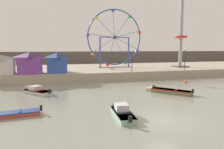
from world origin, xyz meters
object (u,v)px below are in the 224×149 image
object	(u,v)px
carnival_booth_blue_tent	(57,62)
promenade_lamp_near	(132,57)
promenade_lamp_far	(185,56)
mooring_buoy_orange	(186,82)
ferris_wheel_blue_frame	(115,38)
carnival_booth_purple_stall	(30,63)
motorboat_pale_grey	(33,91)
carnival_booth_white_ticket	(0,64)
motorboat_olive_wood	(163,90)
motorboat_seafoam	(120,111)
drop_tower_steel_tower	(181,34)

from	to	relation	value
carnival_booth_blue_tent	promenade_lamp_near	size ratio (longest dim) A/B	1.01
promenade_lamp_far	mooring_buoy_orange	size ratio (longest dim) A/B	9.01
ferris_wheel_blue_frame	carnival_booth_purple_stall	bearing A→B (deg)	-154.68
motorboat_pale_grey	carnival_booth_white_ticket	distance (m)	11.42
motorboat_olive_wood	promenade_lamp_far	bearing A→B (deg)	-80.34
carnival_booth_white_ticket	mooring_buoy_orange	size ratio (longest dim) A/B	10.32
motorboat_pale_grey	promenade_lamp_near	xyz separation A→B (m)	(15.47, 7.51, 3.51)
motorboat_olive_wood	carnival_booth_purple_stall	xyz separation A→B (m)	(-16.07, 12.81, 2.86)
motorboat_seafoam	drop_tower_steel_tower	world-z (taller)	drop_tower_steel_tower
drop_tower_steel_tower	carnival_booth_blue_tent	distance (m)	26.22
drop_tower_steel_tower	carnival_booth_purple_stall	world-z (taller)	drop_tower_steel_tower
motorboat_pale_grey	promenade_lamp_far	size ratio (longest dim) A/B	1.17
carnival_booth_blue_tent	carnival_booth_purple_stall	distance (m)	4.20
drop_tower_steel_tower	promenade_lamp_near	world-z (taller)	drop_tower_steel_tower
motorboat_seafoam	drop_tower_steel_tower	bearing A→B (deg)	-36.46
ferris_wheel_blue_frame	carnival_booth_purple_stall	world-z (taller)	ferris_wheel_blue_frame
drop_tower_steel_tower	promenade_lamp_far	xyz separation A→B (m)	(-2.72, -5.67, -4.39)
mooring_buoy_orange	ferris_wheel_blue_frame	bearing A→B (deg)	115.00
motorboat_olive_wood	carnival_booth_purple_stall	distance (m)	20.75
motorboat_seafoam	carnival_booth_blue_tent	distance (m)	20.85
motorboat_seafoam	ferris_wheel_blue_frame	size ratio (longest dim) A/B	0.43
drop_tower_steel_tower	motorboat_pale_grey	bearing A→B (deg)	-154.92
motorboat_olive_wood	motorboat_seafoam	size ratio (longest dim) A/B	1.05
carnival_booth_white_ticket	carnival_booth_purple_stall	bearing A→B (deg)	-13.03
motorboat_pale_grey	carnival_booth_purple_stall	size ratio (longest dim) A/B	1.18
motorboat_olive_wood	promenade_lamp_near	xyz separation A→B (m)	(0.33, 11.41, 3.53)
carnival_booth_blue_tent	carnival_booth_white_ticket	size ratio (longest dim) A/B	0.82
motorboat_seafoam	promenade_lamp_near	size ratio (longest dim) A/B	1.41
carnival_booth_blue_tent	drop_tower_steel_tower	bearing A→B (deg)	13.64
mooring_buoy_orange	promenade_lamp_far	bearing A→B (deg)	57.77
carnival_booth_white_ticket	mooring_buoy_orange	bearing A→B (deg)	-18.77
carnival_booth_purple_stall	promenade_lamp_near	world-z (taller)	promenade_lamp_near
ferris_wheel_blue_frame	carnival_booth_white_ticket	xyz separation A→B (m)	(-20.35, -6.70, -4.45)
motorboat_pale_grey	ferris_wheel_blue_frame	distance (m)	23.39
motorboat_pale_grey	carnival_booth_blue_tent	size ratio (longest dim) A/B	1.25
motorboat_olive_wood	ferris_wheel_blue_frame	xyz separation A→B (m)	(-0.10, 20.36, 7.10)
promenade_lamp_near	promenade_lamp_far	distance (m)	10.42
motorboat_olive_wood	carnival_booth_blue_tent	distance (m)	18.15
motorboat_pale_grey	promenade_lamp_far	world-z (taller)	promenade_lamp_far
motorboat_olive_wood	mooring_buoy_orange	distance (m)	8.75
motorboat_olive_wood	promenade_lamp_near	distance (m)	11.95
carnival_booth_white_ticket	ferris_wheel_blue_frame	bearing A→B (deg)	16.20
motorboat_seafoam	promenade_lamp_near	xyz separation A→B (m)	(8.00, 18.23, 3.52)
motorboat_pale_grey	carnival_booth_blue_tent	bearing A→B (deg)	-59.99
ferris_wheel_blue_frame	drop_tower_steel_tower	size ratio (longest dim) A/B	0.71
carnival_booth_blue_tent	carnival_booth_white_ticket	xyz separation A→B (m)	(-8.54, 0.25, -0.13)
ferris_wheel_blue_frame	drop_tower_steel_tower	distance (m)	13.95
carnival_booth_white_ticket	promenade_lamp_near	world-z (taller)	promenade_lamp_near
motorboat_pale_grey	ferris_wheel_blue_frame	size ratio (longest dim) A/B	0.39
promenade_lamp_near	motorboat_olive_wood	bearing A→B (deg)	-91.67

